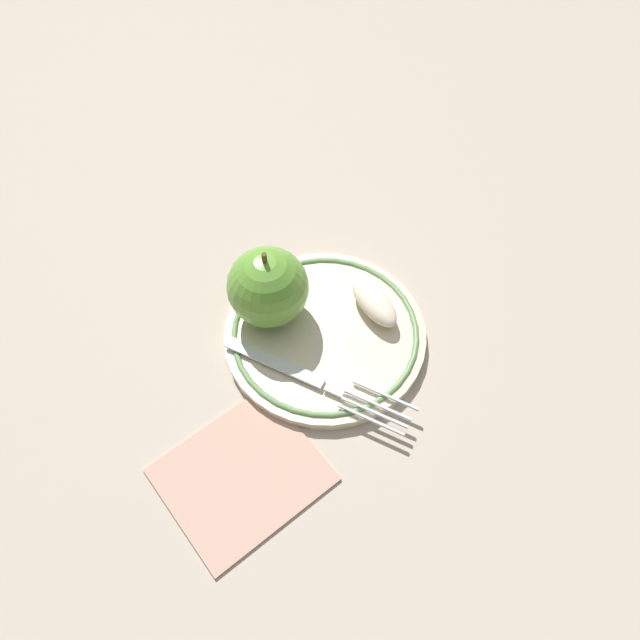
{
  "coord_description": "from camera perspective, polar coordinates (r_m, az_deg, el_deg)",
  "views": [
    {
      "loc": [
        0.25,
        -0.2,
        0.53
      ],
      "look_at": [
        -0.0,
        -0.0,
        0.03
      ],
      "focal_mm": 35.0,
      "sensor_mm": 36.0,
      "label": 1
    }
  ],
  "objects": [
    {
      "name": "napkin_folded",
      "position": [
        0.56,
        -7.18,
        -13.82
      ],
      "size": [
        0.12,
        0.13,
        0.01
      ],
      "primitive_type": "cube",
      "rotation": [
        0.0,
        0.0,
        0.02
      ],
      "color": "tan",
      "rests_on": "ground_plane"
    },
    {
      "name": "plate",
      "position": [
        0.61,
        0.0,
        -1.38
      ],
      "size": [
        0.2,
        0.2,
        0.01
      ],
      "color": "beige",
      "rests_on": "ground_plane"
    },
    {
      "name": "fork",
      "position": [
        0.58,
        -0.82,
        -5.5
      ],
      "size": [
        0.18,
        0.1,
        0.0
      ],
      "rotation": [
        0.0,
        0.0,
        0.45
      ],
      "color": "silver",
      "rests_on": "plate"
    },
    {
      "name": "apple_red_whole",
      "position": [
        0.59,
        -4.79,
        3.03
      ],
      "size": [
        0.08,
        0.08,
        0.09
      ],
      "color": "#639F36",
      "rests_on": "plate"
    },
    {
      "name": "ground_plane",
      "position": [
        0.62,
        0.47,
        -1.66
      ],
      "size": [
        2.0,
        2.0,
        0.0
      ],
      "primitive_type": "plane",
      "color": "#B8A897"
    },
    {
      "name": "apple_slice_front",
      "position": [
        0.62,
        4.99,
        1.61
      ],
      "size": [
        0.07,
        0.03,
        0.02
      ],
      "primitive_type": "ellipsoid",
      "rotation": [
        0.0,
        0.0,
        6.19
      ],
      "color": "#F9E4CB",
      "rests_on": "plate"
    }
  ]
}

